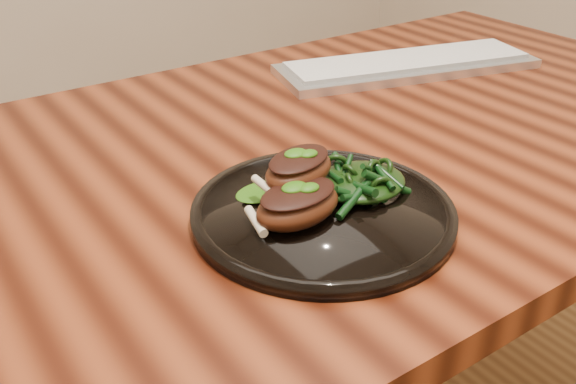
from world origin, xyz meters
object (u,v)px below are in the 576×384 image
(lamb_chop_front, at_px, (297,204))
(keyboard, at_px, (407,65))
(plate, at_px, (323,212))
(desk, at_px, (289,200))
(greens_heap, at_px, (361,176))

(lamb_chop_front, height_order, keyboard, lamb_chop_front)
(plate, distance_m, keyboard, 0.55)
(lamb_chop_front, bearing_deg, desk, 57.55)
(desk, height_order, greens_heap, greens_heap)
(keyboard, bearing_deg, lamb_chop_front, -145.32)
(greens_heap, xyz_separation_m, keyboard, (0.38, 0.32, -0.02))
(lamb_chop_front, distance_m, greens_heap, 0.10)
(lamb_chop_front, xyz_separation_m, greens_heap, (0.10, 0.02, -0.00))
(plate, relative_size, keyboard, 0.59)
(desk, height_order, lamb_chop_front, lamb_chop_front)
(greens_heap, bearing_deg, desk, 83.96)
(greens_heap, height_order, keyboard, greens_heap)
(desk, distance_m, greens_heap, 0.21)
(desk, distance_m, plate, 0.21)
(desk, relative_size, lamb_chop_front, 14.54)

